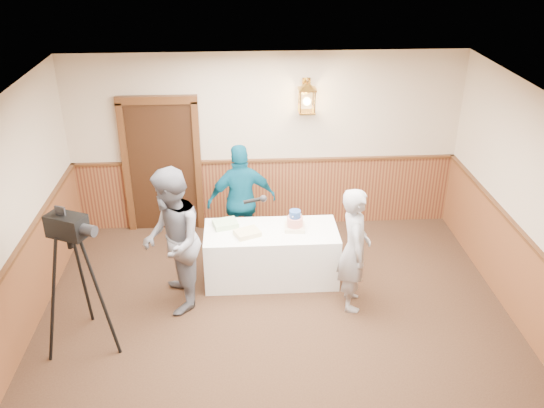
{
  "coord_description": "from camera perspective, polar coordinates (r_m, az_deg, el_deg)",
  "views": [
    {
      "loc": [
        -0.4,
        -4.83,
        4.55
      ],
      "look_at": [
        -0.01,
        1.7,
        1.25
      ],
      "focal_mm": 38.0,
      "sensor_mm": 36.0,
      "label": 1
    }
  ],
  "objects": [
    {
      "name": "interviewer",
      "position": [
        7.19,
        -9.88,
        -3.69
      ],
      "size": [
        1.59,
        1.01,
        1.9
      ],
      "rotation": [
        0.0,
        0.0,
        -1.43
      ],
      "color": "slate",
      "rests_on": "ground"
    },
    {
      "name": "assistant_p",
      "position": [
        8.31,
        -3.02,
        0.31
      ],
      "size": [
        1.06,
        0.59,
        1.71
      ],
      "primitive_type": "imported",
      "rotation": [
        0.0,
        0.0,
        3.32
      ],
      "color": "navy",
      "rests_on": "ground"
    },
    {
      "name": "tiered_cake",
      "position": [
        7.73,
        2.28,
        -1.78
      ],
      "size": [
        0.29,
        0.29,
        0.28
      ],
      "rotation": [
        0.0,
        0.0,
        -0.08
      ],
      "color": "beige",
      "rests_on": "display_table"
    },
    {
      "name": "ground",
      "position": [
        6.65,
        0.99,
        -16.43
      ],
      "size": [
        7.0,
        7.0,
        0.0
      ],
      "primitive_type": "plane",
      "color": "#321D13",
      "rests_on": "ground"
    },
    {
      "name": "tv_camera_rig",
      "position": [
        6.91,
        -18.62,
        -8.03
      ],
      "size": [
        0.66,
        0.63,
        1.72
      ],
      "rotation": [
        0.0,
        0.0,
        -0.43
      ],
      "color": "black",
      "rests_on": "ground"
    },
    {
      "name": "display_table",
      "position": [
        7.93,
        -0.09,
        -5.0
      ],
      "size": [
        1.8,
        0.8,
        0.75
      ],
      "primitive_type": "cube",
      "color": "white",
      "rests_on": "ground"
    },
    {
      "name": "room_shell",
      "position": [
        6.1,
        0.27,
        -3.0
      ],
      "size": [
        6.02,
        7.02,
        2.81
      ],
      "color": "beige",
      "rests_on": "ground"
    },
    {
      "name": "sheet_cake_yellow",
      "position": [
        7.62,
        -2.47,
        -2.89
      ],
      "size": [
        0.38,
        0.35,
        0.06
      ],
      "primitive_type": "cube",
      "rotation": [
        0.0,
        0.0,
        0.4
      ],
      "color": "#D3B67E",
      "rests_on": "display_table"
    },
    {
      "name": "sheet_cake_green",
      "position": [
        7.85,
        -4.65,
        -1.98
      ],
      "size": [
        0.37,
        0.33,
        0.07
      ],
      "primitive_type": "cube",
      "rotation": [
        0.0,
        0.0,
        0.26
      ],
      "color": "#A4D697",
      "rests_on": "display_table"
    },
    {
      "name": "baker",
      "position": [
        7.25,
        8.15,
        -4.47
      ],
      "size": [
        0.44,
        0.63,
        1.65
      ],
      "primitive_type": "imported",
      "rotation": [
        0.0,
        0.0,
        1.5
      ],
      "color": "gray",
      "rests_on": "ground"
    }
  ]
}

